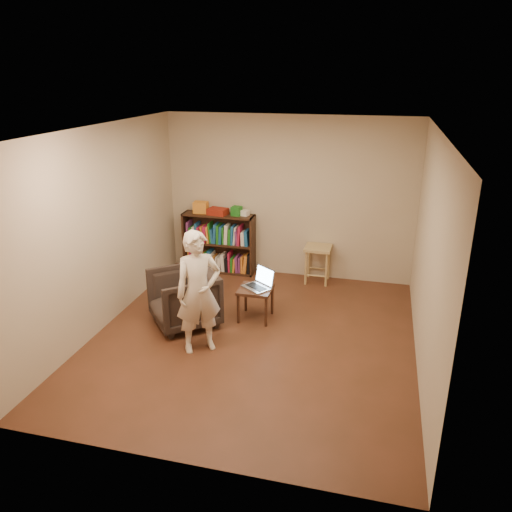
% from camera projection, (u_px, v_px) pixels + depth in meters
% --- Properties ---
extents(floor, '(4.50, 4.50, 0.00)m').
position_uv_depth(floor, '(253.00, 338.00, 6.38)').
color(floor, '#452616').
rests_on(floor, ground).
extents(ceiling, '(4.50, 4.50, 0.00)m').
position_uv_depth(ceiling, '(253.00, 130.00, 5.47)').
color(ceiling, silver).
rests_on(ceiling, wall_back).
extents(wall_back, '(4.00, 0.00, 4.00)m').
position_uv_depth(wall_back, '(288.00, 198.00, 7.97)').
color(wall_back, '#C0AC91').
rests_on(wall_back, floor).
extents(wall_left, '(0.00, 4.50, 4.50)m').
position_uv_depth(wall_left, '(102.00, 230.00, 6.38)').
color(wall_left, '#C0AC91').
rests_on(wall_left, floor).
extents(wall_right, '(0.00, 4.50, 4.50)m').
position_uv_depth(wall_right, '(429.00, 256.00, 5.46)').
color(wall_right, '#C0AC91').
rests_on(wall_right, floor).
extents(bookshelf, '(1.20, 0.30, 1.00)m').
position_uv_depth(bookshelf, '(219.00, 246.00, 8.39)').
color(bookshelf, black).
rests_on(bookshelf, floor).
extents(box_yellow, '(0.24, 0.18, 0.19)m').
position_uv_depth(box_yellow, '(201.00, 207.00, 8.23)').
color(box_yellow, orange).
rests_on(box_yellow, bookshelf).
extents(red_cloth, '(0.34, 0.28, 0.10)m').
position_uv_depth(red_cloth, '(218.00, 211.00, 8.14)').
color(red_cloth, '#9C2A13').
rests_on(red_cloth, bookshelf).
extents(box_green, '(0.17, 0.17, 0.15)m').
position_uv_depth(box_green, '(237.00, 211.00, 8.09)').
color(box_green, '#1C6B1C').
rests_on(box_green, bookshelf).
extents(box_white, '(0.14, 0.14, 0.09)m').
position_uv_depth(box_white, '(245.00, 213.00, 8.08)').
color(box_white, white).
rests_on(box_white, bookshelf).
extents(stool, '(0.41, 0.41, 0.60)m').
position_uv_depth(stool, '(318.00, 254.00, 7.93)').
color(stool, '#AA8552').
rests_on(stool, floor).
extents(armchair, '(1.14, 1.14, 0.75)m').
position_uv_depth(armchair, '(184.00, 298.00, 6.62)').
color(armchair, '#2F241F').
rests_on(armchair, floor).
extents(side_table, '(0.44, 0.44, 0.45)m').
position_uv_depth(side_table, '(256.00, 293.00, 6.76)').
color(side_table, '#321810').
rests_on(side_table, floor).
extents(laptop, '(0.47, 0.46, 0.27)m').
position_uv_depth(laptop, '(260.00, 283.00, 6.75)').
color(laptop, '#B9B8BD').
rests_on(laptop, side_table).
extents(person, '(0.66, 0.61, 1.51)m').
position_uv_depth(person, '(199.00, 292.00, 5.88)').
color(person, beige).
rests_on(person, floor).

